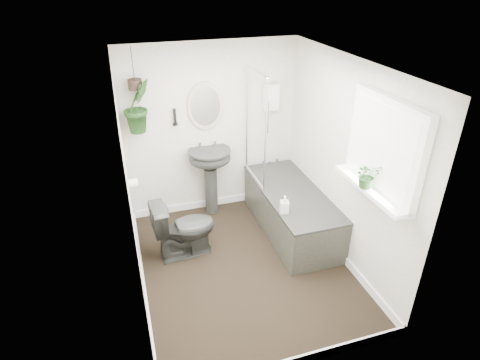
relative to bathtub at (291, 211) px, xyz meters
name	(u,v)px	position (x,y,z in m)	size (l,w,h in m)	color
floor	(244,266)	(-0.80, -0.50, -0.30)	(2.30, 2.80, 0.02)	black
ceiling	(245,63)	(-0.80, -0.50, 2.02)	(2.30, 2.80, 0.02)	white
wall_back	(212,130)	(-0.80, 0.91, 0.86)	(2.30, 0.02, 2.30)	#EEE3CA
wall_front	(304,264)	(-0.80, -1.91, 0.86)	(2.30, 0.02, 2.30)	#EEE3CA
wall_left	(129,195)	(-1.96, -0.50, 0.86)	(0.02, 2.80, 2.30)	#EEE3CA
wall_right	(344,163)	(0.36, -0.50, 0.86)	(0.02, 2.80, 2.30)	#EEE3CA
skirting	(244,262)	(-0.80, -0.50, -0.24)	(2.30, 2.80, 0.10)	white
bathtub	(291,211)	(0.00, 0.00, 0.00)	(0.72, 1.72, 0.58)	#282A26
bath_screen	(256,128)	(-0.33, 0.49, 0.99)	(0.04, 0.72, 1.40)	silver
shower_box	(271,97)	(0.00, 0.84, 1.26)	(0.20, 0.10, 0.35)	white
oval_mirror	(205,106)	(-0.88, 0.87, 1.21)	(0.46, 0.03, 0.62)	tan
wall_sconce	(175,117)	(-1.28, 0.86, 1.11)	(0.04, 0.04, 0.22)	black
toilet_roll_holder	(133,183)	(-1.90, 0.20, 0.61)	(0.11, 0.11, 0.11)	white
window_recess	(384,147)	(0.29, -1.20, 1.36)	(0.08, 1.00, 0.90)	white
window_sill	(370,189)	(0.22, -1.20, 0.94)	(0.18, 1.00, 0.04)	white
window_blinds	(380,147)	(0.24, -1.20, 1.36)	(0.01, 0.86, 0.76)	white
toilet	(184,228)	(-1.40, -0.08, 0.08)	(0.41, 0.72, 0.73)	#282A26
pedestal_sink	(211,182)	(-0.88, 0.74, 0.19)	(0.56, 0.48, 0.95)	#282A26
sill_plant	(368,175)	(0.17, -1.19, 1.08)	(0.22, 0.19, 0.25)	black
hanging_plant	(138,106)	(-1.72, 0.75, 1.33)	(0.35, 0.28, 0.63)	black
soap_bottle	(285,204)	(-0.29, -0.41, 0.40)	(0.10, 0.10, 0.21)	black
hanging_pot	(135,84)	(-1.72, 0.75, 1.59)	(0.16, 0.16, 0.12)	black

